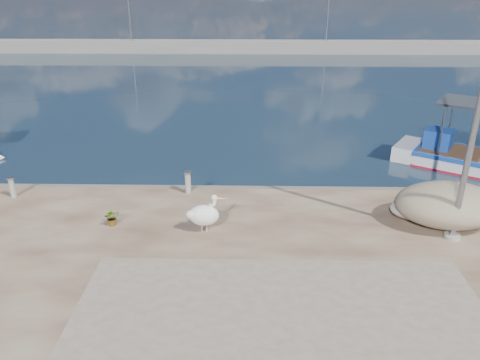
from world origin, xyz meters
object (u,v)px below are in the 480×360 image
Objects in this scene: boat_right at (476,164)px; pelican at (205,215)px; bollard_near at (188,181)px; lamp_post at (475,123)px.

pelican is (-10.42, -6.10, 0.78)m from boat_right.
boat_right is 5.71× the size of pelican.
boat_right is 8.73× the size of bollard_near.
lamp_post reaches higher than pelican.
pelican is 7.45m from lamp_post.
pelican is 2.71m from bollard_near.
lamp_post is at bearing -19.79° from bollard_near.
lamp_post is at bearing -10.74° from pelican.
pelican is 0.17× the size of lamp_post.
bollard_near is at bearing 97.99° from pelican.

